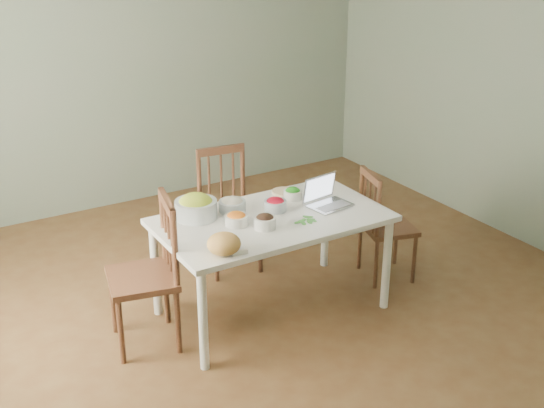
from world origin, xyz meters
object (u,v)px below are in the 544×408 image
chair_right (388,225)px  bowl_squash (196,206)px  laptop (331,193)px  dining_table (272,265)px  chair_left (142,275)px  bread_boule (224,244)px  chair_far (230,212)px

chair_right → bowl_squash: size_ratio=3.04×
bowl_squash → laptop: bearing=-19.2°
dining_table → chair_left: size_ratio=1.54×
dining_table → bread_boule: bearing=-148.9°
chair_left → chair_far: bearing=135.6°
dining_table → laptop: 0.66m
bowl_squash → chair_right: bearing=-10.4°
bowl_squash → laptop: 0.97m
bread_boule → bowl_squash: (0.09, 0.59, 0.02)m
dining_table → bread_boule: 0.77m
chair_far → laptop: (0.40, -0.80, 0.36)m
chair_far → chair_right: 1.25m
chair_far → dining_table: bearing=-87.5°
chair_far → laptop: 0.97m
chair_right → bread_boule: size_ratio=4.20×
chair_far → bread_boule: bearing=-112.1°
bread_boule → bowl_squash: bearing=81.4°
dining_table → bowl_squash: bearing=149.6°
chair_left → laptop: (1.40, -0.14, 0.33)m
chair_right → laptop: 0.72m
chair_left → dining_table: bearing=96.8°
chair_far → bowl_squash: (-0.51, -0.49, 0.34)m
chair_far → chair_left: 1.20m
chair_far → bowl_squash: chair_far is taller
dining_table → laptop: (0.46, -0.05, 0.48)m
bread_boule → laptop: bearing=15.4°
chair_left → bread_boule: (0.40, -0.41, 0.30)m
chair_far → chair_left: chair_left is taller
dining_table → laptop: laptop is taller
dining_table → chair_left: 0.96m
bread_boule → chair_right: bearing=11.3°
chair_right → bowl_squash: 1.58m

